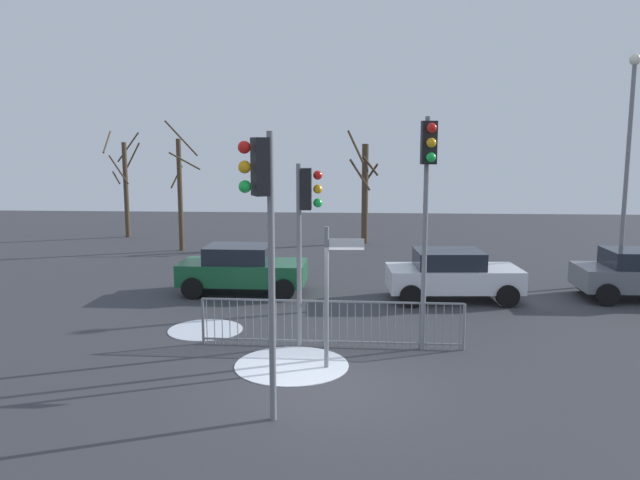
{
  "coord_description": "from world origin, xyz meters",
  "views": [
    {
      "loc": [
        0.58,
        -11.17,
        4.53
      ],
      "look_at": [
        -0.28,
        2.83,
        2.36
      ],
      "focal_mm": 35.1,
      "sensor_mm": 36.0,
      "label": 1
    }
  ],
  "objects_px": {
    "street_lamp": "(629,147)",
    "bare_tree_centre": "(125,184)",
    "car_white_far": "(452,274)",
    "traffic_light_rear_right": "(262,213)",
    "car_green_mid": "(242,268)",
    "bare_tree_right": "(180,191)",
    "traffic_light_rear_left": "(428,182)",
    "direction_sign_post": "(330,290)",
    "bare_tree_left": "(365,190)",
    "traffic_light_mid_left": "(306,214)"
  },
  "relations": [
    {
      "from": "bare_tree_centre",
      "to": "bare_tree_left",
      "type": "bearing_deg",
      "value": -6.33
    },
    {
      "from": "street_lamp",
      "to": "bare_tree_right",
      "type": "height_order",
      "value": "street_lamp"
    },
    {
      "from": "traffic_light_rear_right",
      "to": "bare_tree_left",
      "type": "distance_m",
      "value": 18.86
    },
    {
      "from": "car_white_far",
      "to": "bare_tree_left",
      "type": "relative_size",
      "value": 0.76
    },
    {
      "from": "car_green_mid",
      "to": "bare_tree_centre",
      "type": "bearing_deg",
      "value": 125.56
    },
    {
      "from": "traffic_light_rear_left",
      "to": "bare_tree_centre",
      "type": "bearing_deg",
      "value": -57.35
    },
    {
      "from": "bare_tree_left",
      "to": "bare_tree_right",
      "type": "xyz_separation_m",
      "value": [
        -7.8,
        -2.46,
        0.1
      ]
    },
    {
      "from": "direction_sign_post",
      "to": "car_white_far",
      "type": "height_order",
      "value": "direction_sign_post"
    },
    {
      "from": "traffic_light_rear_right",
      "to": "car_white_far",
      "type": "xyz_separation_m",
      "value": [
        4.25,
        8.37,
        -2.69
      ]
    },
    {
      "from": "traffic_light_rear_right",
      "to": "traffic_light_rear_left",
      "type": "bearing_deg",
      "value": -65.02
    },
    {
      "from": "direction_sign_post",
      "to": "traffic_light_mid_left",
      "type": "bearing_deg",
      "value": 112.44
    },
    {
      "from": "street_lamp",
      "to": "bare_tree_centre",
      "type": "height_order",
      "value": "street_lamp"
    },
    {
      "from": "bare_tree_left",
      "to": "traffic_light_mid_left",
      "type": "bearing_deg",
      "value": -95.48
    },
    {
      "from": "traffic_light_rear_left",
      "to": "direction_sign_post",
      "type": "relative_size",
      "value": 1.75
    },
    {
      "from": "traffic_light_mid_left",
      "to": "street_lamp",
      "type": "xyz_separation_m",
      "value": [
        9.65,
        6.96,
        1.4
      ]
    },
    {
      "from": "street_lamp",
      "to": "bare_tree_centre",
      "type": "distance_m",
      "value": 21.92
    },
    {
      "from": "traffic_light_mid_left",
      "to": "traffic_light_rear_right",
      "type": "distance_m",
      "value": 3.89
    },
    {
      "from": "traffic_light_rear_right",
      "to": "car_green_mid",
      "type": "distance_m",
      "value": 9.47
    },
    {
      "from": "traffic_light_mid_left",
      "to": "car_white_far",
      "type": "height_order",
      "value": "traffic_light_mid_left"
    },
    {
      "from": "car_green_mid",
      "to": "traffic_light_rear_left",
      "type": "bearing_deg",
      "value": -45.03
    },
    {
      "from": "traffic_light_rear_right",
      "to": "car_white_far",
      "type": "height_order",
      "value": "traffic_light_rear_right"
    },
    {
      "from": "car_white_far",
      "to": "bare_tree_centre",
      "type": "xyz_separation_m",
      "value": [
        -14.05,
        11.67,
        1.82
      ]
    },
    {
      "from": "bare_tree_centre",
      "to": "direction_sign_post",
      "type": "bearing_deg",
      "value": -58.44
    },
    {
      "from": "traffic_light_rear_right",
      "to": "traffic_light_rear_left",
      "type": "distance_m",
      "value": 4.76
    },
    {
      "from": "bare_tree_right",
      "to": "street_lamp",
      "type": "bearing_deg",
      "value": -18.88
    },
    {
      "from": "direction_sign_post",
      "to": "traffic_light_rear_right",
      "type": "bearing_deg",
      "value": -112.26
    },
    {
      "from": "car_green_mid",
      "to": "bare_tree_left",
      "type": "bearing_deg",
      "value": 69.71
    },
    {
      "from": "traffic_light_rear_right",
      "to": "street_lamp",
      "type": "height_order",
      "value": "street_lamp"
    },
    {
      "from": "direction_sign_post",
      "to": "car_green_mid",
      "type": "distance_m",
      "value": 7.03
    },
    {
      "from": "bare_tree_centre",
      "to": "traffic_light_rear_left",
      "type": "bearing_deg",
      "value": -51.96
    },
    {
      "from": "traffic_light_rear_left",
      "to": "direction_sign_post",
      "type": "distance_m",
      "value": 3.13
    },
    {
      "from": "street_lamp",
      "to": "bare_tree_left",
      "type": "relative_size",
      "value": 1.42
    },
    {
      "from": "car_white_far",
      "to": "bare_tree_right",
      "type": "xyz_separation_m",
      "value": [
        -10.26,
        7.92,
        1.77
      ]
    },
    {
      "from": "traffic_light_rear_right",
      "to": "bare_tree_left",
      "type": "relative_size",
      "value": 0.92
    },
    {
      "from": "direction_sign_post",
      "to": "bare_tree_left",
      "type": "distance_m",
      "value": 16.26
    },
    {
      "from": "direction_sign_post",
      "to": "car_green_mid",
      "type": "height_order",
      "value": "direction_sign_post"
    },
    {
      "from": "traffic_light_mid_left",
      "to": "traffic_light_rear_right",
      "type": "bearing_deg",
      "value": -6.42
    },
    {
      "from": "direction_sign_post",
      "to": "street_lamp",
      "type": "xyz_separation_m",
      "value": [
        9.06,
        8.28,
        2.78
      ]
    },
    {
      "from": "traffic_light_rear_left",
      "to": "car_green_mid",
      "type": "bearing_deg",
      "value": -51.18
    },
    {
      "from": "traffic_light_rear_right",
      "to": "car_green_mid",
      "type": "relative_size",
      "value": 1.24
    },
    {
      "from": "car_white_far",
      "to": "street_lamp",
      "type": "bearing_deg",
      "value": 19.25
    },
    {
      "from": "car_white_far",
      "to": "bare_tree_left",
      "type": "height_order",
      "value": "bare_tree_left"
    },
    {
      "from": "traffic_light_rear_right",
      "to": "car_white_far",
      "type": "distance_m",
      "value": 9.76
    },
    {
      "from": "traffic_light_rear_right",
      "to": "car_white_far",
      "type": "bearing_deg",
      "value": -53.36
    },
    {
      "from": "traffic_light_mid_left",
      "to": "car_green_mid",
      "type": "distance_m",
      "value": 5.97
    },
    {
      "from": "traffic_light_mid_left",
      "to": "traffic_light_rear_right",
      "type": "height_order",
      "value": "traffic_light_rear_right"
    },
    {
      "from": "car_green_mid",
      "to": "car_white_far",
      "type": "height_order",
      "value": "same"
    },
    {
      "from": "car_green_mid",
      "to": "bare_tree_left",
      "type": "distance_m",
      "value": 10.74
    },
    {
      "from": "car_green_mid",
      "to": "bare_tree_right",
      "type": "bearing_deg",
      "value": 118.92
    },
    {
      "from": "car_white_far",
      "to": "traffic_light_rear_right",
      "type": "bearing_deg",
      "value": -120.69
    }
  ]
}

